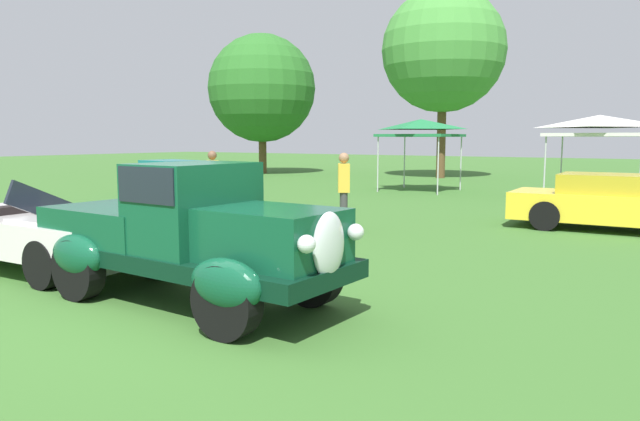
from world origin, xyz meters
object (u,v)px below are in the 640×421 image
show_car_teal (172,178)px  show_car_yellow (611,203)px  spectator_near_truck (213,183)px  canopy_tent_left_field (421,127)px  spectator_between_cars (344,189)px  canopy_tent_center_field (599,124)px  neighbor_convertible (41,231)px  feature_pickup_truck (190,232)px

show_car_teal → show_car_yellow: bearing=-2.6°
spectator_near_truck → canopy_tent_left_field: (1.12, 10.16, 1.51)m
canopy_tent_left_field → spectator_between_cars: bearing=-75.7°
spectator_near_truck → canopy_tent_left_field: 10.33m
canopy_tent_center_field → neighbor_convertible: bearing=-110.9°
feature_pickup_truck → show_car_yellow: size_ratio=1.03×
feature_pickup_truck → show_car_yellow: (3.57, 9.02, -0.27)m
feature_pickup_truck → show_car_yellow: feature_pickup_truck is taller
neighbor_convertible → canopy_tent_center_field: 16.22m
spectator_near_truck → spectator_between_cars: size_ratio=1.00×
canopy_tent_center_field → feature_pickup_truck: bearing=-99.2°
neighbor_convertible → spectator_near_truck: 5.75m
spectator_near_truck → canopy_tent_center_field: canopy_tent_center_field is taller
spectator_near_truck → feature_pickup_truck: bearing=-49.2°
show_car_yellow → spectator_near_truck: 9.11m
show_car_teal → spectator_near_truck: size_ratio=2.70×
neighbor_convertible → canopy_tent_center_field: size_ratio=1.47×
feature_pickup_truck → neighbor_convertible: size_ratio=1.03×
spectator_near_truck → canopy_tent_left_field: bearing=83.7°
neighbor_convertible → feature_pickup_truck: bearing=-2.3°
neighbor_convertible → show_car_teal: (-7.27, 9.54, 0.02)m
canopy_tent_left_field → canopy_tent_center_field: (6.21, -0.63, 0.00)m
neighbor_convertible → spectator_between_cars: 5.95m
feature_pickup_truck → show_car_teal: 14.33m
feature_pickup_truck → show_car_teal: feature_pickup_truck is taller
neighbor_convertible → spectator_near_truck: spectator_near_truck is taller
spectator_between_cars → canopy_tent_left_field: size_ratio=0.62×
show_car_yellow → spectator_near_truck: bearing=-158.3°
canopy_tent_center_field → spectator_near_truck: bearing=-127.6°
feature_pickup_truck → spectator_near_truck: 7.47m
spectator_between_cars → canopy_tent_center_field: size_ratio=0.59×
show_car_teal → show_car_yellow: same height
neighbor_convertible → spectator_near_truck: (-1.58, 5.52, 0.34)m
show_car_teal → show_car_yellow: 14.16m
spectator_near_truck → canopy_tent_left_field: canopy_tent_left_field is taller
feature_pickup_truck → spectator_near_truck: feature_pickup_truck is taller
show_car_yellow → canopy_tent_center_field: size_ratio=1.46×
canopy_tent_left_field → show_car_yellow: bearing=-42.8°
show_car_teal → feature_pickup_truck: bearing=-42.5°
canopy_tent_left_field → spectator_near_truck: bearing=-96.3°
show_car_teal → spectator_between_cars: 10.20m
show_car_teal → canopy_tent_left_field: size_ratio=1.68×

